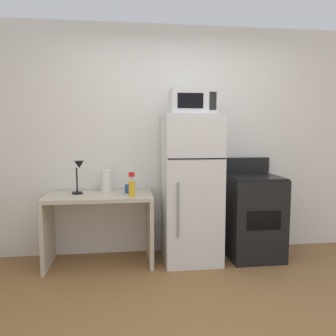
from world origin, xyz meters
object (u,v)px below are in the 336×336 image
spray_bottle (132,187)px  refrigerator (191,189)px  paper_towel_roll (106,181)px  desk_lamp (79,172)px  coffee_mug (129,189)px  microwave (192,102)px  oven_range (253,216)px  desk (99,216)px

spray_bottle → refrigerator: size_ratio=0.16×
paper_towel_roll → refrigerator: 0.93m
desk_lamp → paper_towel_roll: bearing=22.0°
coffee_mug → refrigerator: (0.67, -0.06, -0.00)m
refrigerator → microwave: bearing=-89.7°
microwave → oven_range: size_ratio=0.42×
paper_towel_roll → refrigerator: size_ratio=0.15×
desk → oven_range: bearing=-0.4°
coffee_mug → oven_range: (1.38, -0.05, -0.33)m
spray_bottle → paper_towel_roll: size_ratio=1.04×
desk_lamp → oven_range: size_ratio=0.32×
paper_towel_roll → oven_range: 1.68m
desk_lamp → microwave: microwave is taller
desk_lamp → coffee_mug: size_ratio=3.72×
coffee_mug → oven_range: bearing=-2.1°
desk_lamp → refrigerator: refrigerator is taller
paper_towel_roll → oven_range: bearing=-6.0°
microwave → oven_range: (0.71, 0.03, -1.25)m
desk_lamp → coffee_mug: bearing=-1.0°
coffee_mug → paper_towel_roll: paper_towel_roll is taller
desk → coffee_mug: (0.31, 0.04, 0.28)m
refrigerator → oven_range: refrigerator is taller
desk_lamp → coffee_mug: desk_lamp is taller
spray_bottle → paper_towel_roll: spray_bottle is taller
desk → oven_range: (1.69, -0.01, -0.05)m
refrigerator → desk: bearing=179.0°
desk_lamp → spray_bottle: 0.60m
coffee_mug → oven_range: 1.42m
spray_bottle → coffee_mug: size_ratio=2.62×
paper_towel_roll → microwave: (0.91, -0.20, 0.85)m
refrigerator → coffee_mug: bearing=175.3°
coffee_mug → paper_towel_roll: bearing=153.2°
desk → oven_range: size_ratio=1.01×
desk → desk_lamp: bearing=167.5°
desk → refrigerator: 1.02m
spray_bottle → desk: bearing=155.6°
desk_lamp → oven_range: (1.90, -0.06, -0.52)m
coffee_mug → paper_towel_roll: 0.28m
refrigerator → oven_range: size_ratio=1.44×
oven_range → coffee_mug: bearing=177.9°
desk_lamp → spray_bottle: bearing=-20.1°
desk_lamp → paper_towel_roll: size_ratio=1.47×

